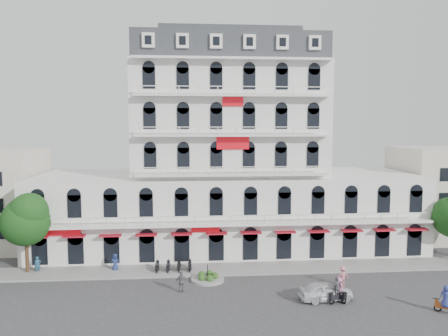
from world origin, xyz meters
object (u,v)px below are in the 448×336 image
at_px(parked_car, 325,291).
at_px(rider_east, 446,299).
at_px(rider_northeast, 337,290).
at_px(rider_center, 339,289).

distance_m(parked_car, rider_east, 9.30).
xyz_separation_m(parked_car, rider_east, (8.69, -3.31, 0.37)).
bearing_deg(rider_northeast, rider_center, -157.90).
bearing_deg(rider_east, rider_northeast, 16.99).
relative_size(parked_car, rider_east, 2.03).
xyz_separation_m(parked_car, rider_center, (1.00, -0.40, 0.32)).
bearing_deg(rider_east, parked_car, 14.43).
xyz_separation_m(parked_car, rider_northeast, (0.76, -0.69, 0.32)).
height_order(parked_car, rider_east, rider_east).
relative_size(parked_car, rider_center, 2.20).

